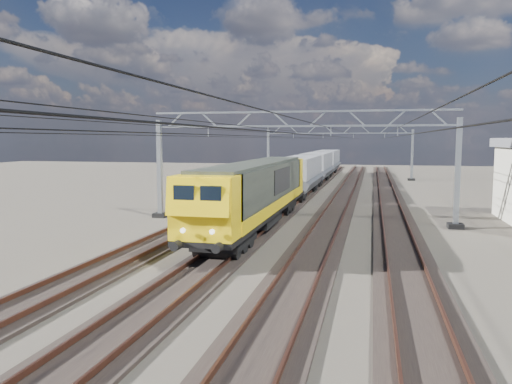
% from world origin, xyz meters
% --- Properties ---
extents(ground, '(160.00, 160.00, 0.00)m').
position_xyz_m(ground, '(0.00, 0.00, 0.00)').
color(ground, black).
rests_on(ground, ground).
extents(track_outer_west, '(2.60, 140.00, 0.30)m').
position_xyz_m(track_outer_west, '(-6.00, 0.00, 0.07)').
color(track_outer_west, black).
rests_on(track_outer_west, ground).
extents(track_loco, '(2.60, 140.00, 0.30)m').
position_xyz_m(track_loco, '(-2.00, 0.00, 0.07)').
color(track_loco, black).
rests_on(track_loco, ground).
extents(track_inner_east, '(2.60, 140.00, 0.30)m').
position_xyz_m(track_inner_east, '(2.00, 0.00, 0.07)').
color(track_inner_east, black).
rests_on(track_inner_east, ground).
extents(track_outer_east, '(2.60, 140.00, 0.30)m').
position_xyz_m(track_outer_east, '(6.00, 0.00, 0.07)').
color(track_outer_east, black).
rests_on(track_outer_east, ground).
extents(catenary_gantry_mid, '(19.90, 0.90, 7.11)m').
position_xyz_m(catenary_gantry_mid, '(0.00, 4.00, 3.91)').
color(catenary_gantry_mid, '#949BA1').
rests_on(catenary_gantry_mid, ground).
extents(catenary_gantry_far, '(19.90, 0.90, 7.11)m').
position_xyz_m(catenary_gantry_far, '(0.00, 40.00, 3.91)').
color(catenary_gantry_far, '#949BA1').
rests_on(catenary_gantry_far, ground).
extents(overhead_wires, '(12.03, 140.00, 0.53)m').
position_xyz_m(overhead_wires, '(0.00, 8.00, 5.75)').
color(overhead_wires, black).
rests_on(overhead_wires, ground).
extents(locomotive, '(2.76, 21.10, 3.62)m').
position_xyz_m(locomotive, '(-2.00, 0.88, 2.33)').
color(locomotive, black).
rests_on(locomotive, ground).
extents(hopper_wagon_lead, '(3.38, 13.00, 3.25)m').
position_xyz_m(hopper_wagon_lead, '(-2.00, 18.58, 2.23)').
color(hopper_wagon_lead, black).
rests_on(hopper_wagon_lead, ground).
extents(hopper_wagon_mid, '(3.38, 13.00, 3.25)m').
position_xyz_m(hopper_wagon_mid, '(-2.00, 32.78, 2.23)').
color(hopper_wagon_mid, black).
rests_on(hopper_wagon_mid, ground).
extents(hopper_wagon_third, '(3.38, 13.00, 3.25)m').
position_xyz_m(hopper_wagon_third, '(-2.00, 46.98, 2.23)').
color(hopper_wagon_third, black).
rests_on(hopper_wagon_third, ground).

